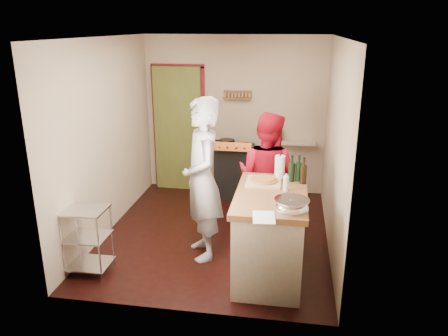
{
  "coord_description": "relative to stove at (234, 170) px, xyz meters",
  "views": [
    {
      "loc": [
        0.98,
        -5.36,
        2.74
      ],
      "look_at": [
        0.11,
        0.0,
        0.95
      ],
      "focal_mm": 35.0,
      "sensor_mm": 36.0,
      "label": 1
    }
  ],
  "objects": [
    {
      "name": "stove",
      "position": [
        0.0,
        0.0,
        0.0
      ],
      "size": [
        0.6,
        0.63,
        1.0
      ],
      "color": "black",
      "rests_on": "ground"
    },
    {
      "name": "right_wall",
      "position": [
        1.45,
        -1.42,
        0.85
      ],
      "size": [
        0.04,
        3.5,
        2.6
      ],
      "primitive_type": "cube",
      "color": "tan",
      "rests_on": "ground"
    },
    {
      "name": "person_red",
      "position": [
        0.61,
        -1.37,
        0.4
      ],
      "size": [
        1.0,
        0.9,
        1.7
      ],
      "primitive_type": "imported",
      "rotation": [
        0.0,
        0.0,
        2.78
      ],
      "color": "#B20B21",
      "rests_on": "ground"
    },
    {
      "name": "back_wall",
      "position": [
        -0.69,
        0.36,
        0.68
      ],
      "size": [
        3.0,
        0.44,
        2.6
      ],
      "color": "tan",
      "rests_on": "ground"
    },
    {
      "name": "person_stripe",
      "position": [
        -0.11,
        -2.01,
        0.54
      ],
      "size": [
        0.73,
        0.85,
        1.98
      ],
      "primitive_type": "imported",
      "rotation": [
        0.0,
        0.0,
        -1.14
      ],
      "color": "#A8A9AD",
      "rests_on": "ground"
    },
    {
      "name": "wire_shelving",
      "position": [
        -1.33,
        -2.62,
        -0.01
      ],
      "size": [
        0.48,
        0.4,
        0.8
      ],
      "color": "silver",
      "rests_on": "ground"
    },
    {
      "name": "left_wall",
      "position": [
        -1.55,
        -1.42,
        0.85
      ],
      "size": [
        0.04,
        3.5,
        2.6
      ],
      "primitive_type": "cube",
      "color": "tan",
      "rests_on": "ground"
    },
    {
      "name": "ceiling",
      "position": [
        -0.05,
        -1.42,
        2.16
      ],
      "size": [
        3.0,
        3.5,
        0.02
      ],
      "primitive_type": "cube",
      "color": "white",
      "rests_on": "back_wall"
    },
    {
      "name": "island",
      "position": [
        0.73,
        -2.32,
        0.07
      ],
      "size": [
        0.79,
        1.47,
        1.3
      ],
      "color": "beige",
      "rests_on": "ground"
    },
    {
      "name": "floor",
      "position": [
        -0.05,
        -1.42,
        -0.45
      ],
      "size": [
        3.5,
        3.5,
        0.0
      ],
      "primitive_type": "plane",
      "color": "black",
      "rests_on": "ground"
    }
  ]
}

